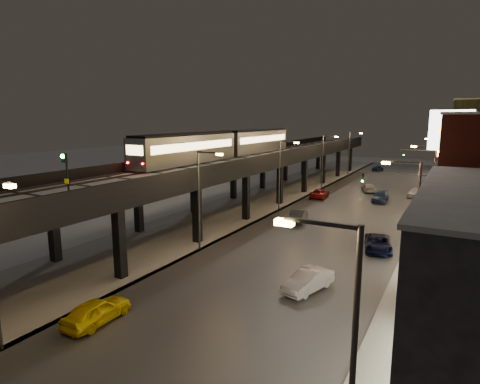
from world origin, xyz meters
The scene contains 33 objects.
ground centered at (0.00, 0.00, 0.00)m, with size 220.00×220.00×0.00m, color silver.
road_surface centered at (7.50, 35.00, 0.03)m, with size 17.00×120.00×0.06m, color #46474D.
sidewalk_right centered at (17.50, 35.00, 0.07)m, with size 4.00×120.00×0.14m, color #9FA1A8.
under_viaduct_pavement centered at (-6.00, 35.00, 0.03)m, with size 11.00×120.00×0.06m, color #9FA1A8.
elevated_viaduct centered at (-6.00, 31.84, 5.62)m, with size 9.00×100.00×6.30m.
viaduct_trackbed centered at (-6.01, 31.97, 6.39)m, with size 8.40×100.00×0.32m.
viaduct_parapet_streetside centered at (-1.65, 32.00, 6.85)m, with size 0.30×100.00×1.10m, color black.
viaduct_parapet_far centered at (-10.35, 32.00, 6.85)m, with size 0.30×100.00×1.10m, color black.
streetlight_right_0 centered at (16.73, -5.00, 5.24)m, with size 2.56×0.28×9.00m.
streetlight_left_1 centered at (-0.43, 13.00, 5.24)m, with size 2.57×0.28×9.00m.
streetlight_right_1 centered at (16.73, 13.00, 5.24)m, with size 2.56×0.28×9.00m.
streetlight_left_2 centered at (-0.43, 31.00, 5.24)m, with size 2.57×0.28×9.00m.
streetlight_right_2 centered at (16.73, 31.00, 5.24)m, with size 2.56×0.28×9.00m.
streetlight_left_3 centered at (-0.43, 49.00, 5.24)m, with size 2.57×0.28×9.00m.
streetlight_right_3 centered at (16.73, 49.00, 5.24)m, with size 2.56×0.28×9.00m.
streetlight_left_4 centered at (-0.43, 67.00, 5.24)m, with size 2.57×0.28×9.00m.
streetlight_right_4 centered at (16.73, 67.00, 5.24)m, with size 2.56×0.28×9.00m.
traffic_light_rig_a centered at (15.84, 22.00, 4.50)m, with size 6.10×0.34×7.00m.
traffic_light_rig_b centered at (15.84, 52.00, 4.50)m, with size 6.10×0.34×7.00m.
subway_train centered at (-8.50, 31.09, 8.34)m, with size 2.90×35.21×3.46m.
rail_signal centered at (-2.10, 0.75, 8.78)m, with size 0.35×0.43×3.05m.
car_taxi centered at (1.46, -0.65, 0.73)m, with size 1.72×4.28×1.46m, color yellow.
car_near_white centered at (3.58, 26.73, 0.73)m, with size 1.55×4.45×1.47m, color #393D43.
car_mid_silver centered at (1.34, 41.62, 0.66)m, with size 2.20×4.77×1.33m, color maroon.
car_mid_dark centered at (6.77, 50.18, 0.67)m, with size 1.86×4.58×1.33m, color silver.
car_far_white centered at (3.49, 76.66, 0.69)m, with size 1.64×4.07×1.39m, color #142243.
car_onc_silver centered at (10.75, 9.44, 0.72)m, with size 1.53×4.39×1.45m, color silver.
car_onc_dark centered at (13.46, 20.56, 0.68)m, with size 2.24×4.87×1.35m, color black.
car_onc_white centered at (9.82, 42.98, 0.70)m, with size 1.95×4.80×1.39m, color navy.
car_onc_red centered at (13.87, 48.83, 0.73)m, with size 1.72×4.28×1.46m, color silver.
sign_mcdonalds centered at (18.00, 37.51, 7.13)m, with size 2.64×0.30×8.96m.
sign_citgo centered at (18.50, 13.42, 9.55)m, with size 2.59×0.39×12.30m.
sign_carwash centered at (18.50, 19.47, 5.76)m, with size 1.58×0.35×8.19m.
Camera 1 is at (19.12, -15.60, 11.80)m, focal length 30.00 mm.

